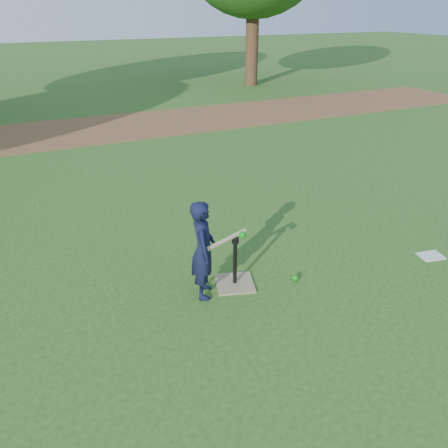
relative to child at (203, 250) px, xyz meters
name	(u,v)px	position (x,y,z in m)	size (l,w,h in m)	color
ground	(242,262)	(0.69, 0.42, -0.57)	(80.00, 80.00, 0.00)	#285116
dirt_strip	(114,127)	(0.69, 7.92, -0.56)	(24.00, 3.00, 0.01)	brown
child	(203,250)	(0.00, 0.00, 0.00)	(0.41, 0.27, 1.14)	black
wiffle_ball_ground	(295,278)	(1.07, -0.22, -0.53)	(0.08, 0.08, 0.08)	#0C8410
clipboard	(431,256)	(2.99, -0.48, -0.56)	(0.30, 0.23, 0.01)	silver
batting_tee	(235,276)	(0.39, 0.02, -0.46)	(0.54, 0.54, 0.61)	#90815B
swing_action	(227,240)	(0.28, -0.01, 0.07)	(0.62, 0.26, 0.11)	tan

